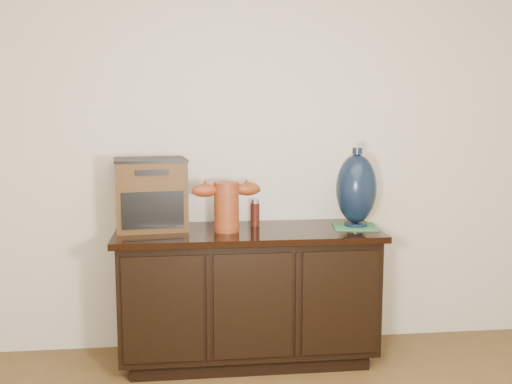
{
  "coord_description": "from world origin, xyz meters",
  "views": [
    {
      "loc": [
        -0.34,
        -1.01,
        1.42
      ],
      "look_at": [
        0.04,
        2.18,
        0.97
      ],
      "focal_mm": 42.0,
      "sensor_mm": 36.0,
      "label": 1
    }
  ],
  "objects": [
    {
      "name": "tv_radio",
      "position": [
        -0.53,
        2.32,
        0.95
      ],
      "size": [
        0.43,
        0.36,
        0.4
      ],
      "rotation": [
        0.0,
        0.0,
        0.12
      ],
      "color": "#3F270F",
      "rests_on": "sideboard"
    },
    {
      "name": "green_mat",
      "position": [
        0.61,
        2.24,
        0.76
      ],
      "size": [
        0.27,
        0.27,
        0.01
      ],
      "primitive_type": "cube",
      "rotation": [
        0.0,
        0.0,
        -0.16
      ],
      "color": "#2F693B",
      "rests_on": "sideboard"
    },
    {
      "name": "spray_can",
      "position": [
        0.05,
        2.34,
        0.83
      ],
      "size": [
        0.05,
        0.05,
        0.15
      ],
      "color": "#54170E",
      "rests_on": "sideboard"
    },
    {
      "name": "terracotta_vessel",
      "position": [
        -0.12,
        2.2,
        0.91
      ],
      "size": [
        0.38,
        0.15,
        0.27
      ],
      "rotation": [
        0.0,
        0.0,
        0.12
      ],
      "color": "brown",
      "rests_on": "sideboard"
    },
    {
      "name": "sideboard",
      "position": [
        0.0,
        2.23,
        0.39
      ],
      "size": [
        1.46,
        0.56,
        0.75
      ],
      "color": "black",
      "rests_on": "ground"
    },
    {
      "name": "room",
      "position": [
        0.0,
        0.0,
        1.3
      ],
      "size": [
        5.0,
        5.0,
        5.0
      ],
      "color": "#523A1C",
      "rests_on": "ground"
    },
    {
      "name": "lamp_base",
      "position": [
        0.62,
        2.24,
        0.97
      ],
      "size": [
        0.26,
        0.26,
        0.44
      ],
      "rotation": [
        0.0,
        0.0,
        -0.16
      ],
      "color": "black",
      "rests_on": "green_mat"
    }
  ]
}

